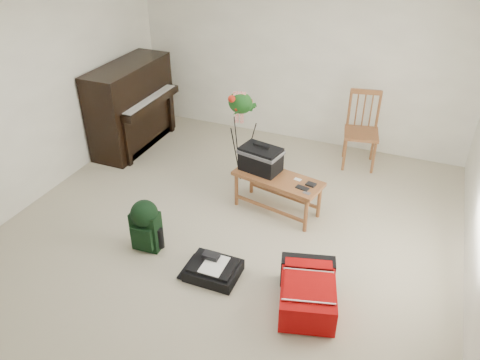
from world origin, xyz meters
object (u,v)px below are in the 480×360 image
at_px(dining_chair, 362,131).
at_px(flower_stand, 240,138).
at_px(red_suitcase, 309,288).
at_px(green_backpack, 145,223).
at_px(bench, 264,166).
at_px(black_duffel, 213,269).
at_px(piano, 132,107).

distance_m(dining_chair, flower_stand, 1.73).
height_order(red_suitcase, green_backpack, green_backpack).
relative_size(dining_chair, red_suitcase, 1.22).
bearing_deg(flower_stand, bench, -60.49).
distance_m(red_suitcase, flower_stand, 2.36).
distance_m(dining_chair, black_duffel, 3.04).
bearing_deg(piano, red_suitcase, -33.10).
distance_m(piano, flower_stand, 1.91).
distance_m(bench, flower_stand, 0.71).
distance_m(bench, green_backpack, 1.53).
height_order(piano, black_duffel, piano).
relative_size(dining_chair, green_backpack, 1.76).
bearing_deg(red_suitcase, piano, 131.58).
bearing_deg(dining_chair, bench, -130.58).
relative_size(bench, green_backpack, 1.88).
relative_size(piano, bench, 1.34).
bearing_deg(green_backpack, dining_chair, 53.27).
distance_m(piano, red_suitcase, 3.98).
distance_m(red_suitcase, green_backpack, 1.84).
relative_size(piano, red_suitcase, 1.75).
bearing_deg(black_duffel, flower_stand, 103.46).
distance_m(dining_chair, red_suitcase, 2.87).
xyz_separation_m(red_suitcase, green_backpack, (-1.83, 0.11, 0.16)).
height_order(black_duffel, green_backpack, green_backpack).
bearing_deg(flower_stand, green_backpack, -119.37).
bearing_deg(green_backpack, piano, 122.06).
xyz_separation_m(piano, dining_chair, (3.26, 0.68, -0.09)).
bearing_deg(red_suitcase, flower_stand, 113.20).
relative_size(black_duffel, flower_stand, 0.41).
bearing_deg(red_suitcase, black_duffel, 165.65).
xyz_separation_m(dining_chair, flower_stand, (-1.38, -1.04, 0.11)).
bearing_deg(red_suitcase, green_backpack, 161.36).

